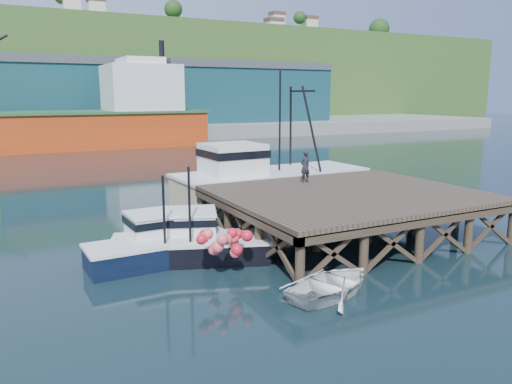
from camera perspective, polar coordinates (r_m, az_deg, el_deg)
ground at (r=22.14m, az=-1.08°, el=-6.64°), size 300.00×300.00×0.00m
wharf at (r=24.35m, az=10.80°, el=-0.48°), size 12.00×10.00×2.62m
far_quay at (r=89.60m, az=-21.37°, el=6.69°), size 160.00×40.00×2.00m
warehouse_mid at (r=84.44m, az=-21.26°, el=10.21°), size 28.00×16.00×9.00m
warehouse_right at (r=92.67m, az=-2.18°, el=10.96°), size 30.00×16.00×9.00m
cargo_ship at (r=67.03m, az=-26.70°, el=7.01°), size 55.50×10.00×13.75m
hillside at (r=119.37m, az=-23.30°, el=12.28°), size 220.00×50.00×22.00m
boat_navy at (r=20.90m, az=-11.11°, el=-5.81°), size 5.98×3.26×3.69m
boat_black at (r=21.06m, az=-7.47°, el=-5.59°), size 6.88×5.71×3.99m
trawler at (r=30.81m, az=1.36°, el=1.64°), size 12.34×4.89×8.14m
dinghy at (r=17.52m, az=8.73°, el=-10.31°), size 4.38×3.65×0.78m
dockworker at (r=26.65m, az=5.64°, el=2.93°), size 0.68×0.51×1.71m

